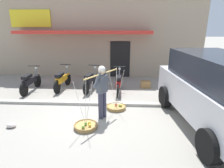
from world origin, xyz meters
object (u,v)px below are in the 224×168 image
fruit_vendor (102,89)px  wooden_crate (146,84)px  fruit_basket_right_side (86,126)px  motorcycle_second_in_row (62,80)px  motorcycle_third_in_row (91,81)px  motorcycle_nearest_shop (30,82)px  fruit_basket_left_side (116,107)px  motorcycle_end_of_row (119,83)px  parked_truck (219,90)px  plastic_litter_bag (11,125)px

fruit_vendor → wooden_crate: bearing=61.0°
fruit_basket_right_side → motorcycle_second_in_row: fruit_basket_right_side is taller
motorcycle_third_in_row → wooden_crate: (2.52, 0.53, -0.29)m
motorcycle_nearest_shop → motorcycle_second_in_row: size_ratio=1.00×
fruit_basket_left_side → wooden_crate: (1.32, 2.46, 0.09)m
motorcycle_nearest_shop → motorcycle_third_in_row: size_ratio=1.01×
fruit_basket_left_side → motorcycle_third_in_row: size_ratio=0.81×
fruit_vendor → motorcycle_end_of_row: bearing=78.6°
fruit_basket_right_side → motorcycle_third_in_row: (-0.36, 3.30, 0.38)m
motorcycle_second_in_row → parked_truck: bearing=-30.0°
fruit_basket_right_side → parked_truck: parked_truck is taller
motorcycle_end_of_row → parked_truck: (2.81, -2.78, 0.68)m
fruit_basket_right_side → motorcycle_end_of_row: size_ratio=0.80×
fruit_vendor → parked_truck: size_ratio=0.34×
fruit_basket_right_side → parked_truck: bearing=4.1°
fruit_basket_left_side → parked_truck: 3.25m
fruit_vendor → fruit_basket_left_side: bearing=58.2°
motorcycle_third_in_row → wooden_crate: 2.59m
motorcycle_end_of_row → parked_truck: bearing=-44.7°
fruit_vendor → plastic_litter_bag: 2.85m
fruit_basket_left_side → motorcycle_second_in_row: (-2.54, 2.03, 0.38)m
fruit_basket_left_side → motorcycle_nearest_shop: bearing=156.9°
motorcycle_end_of_row → wooden_crate: (1.27, 0.78, -0.29)m
plastic_litter_bag → motorcycle_second_in_row: bearing=82.3°
plastic_litter_bag → fruit_vendor: bearing=16.3°
fruit_basket_right_side → parked_truck: size_ratio=0.29×
motorcycle_nearest_shop → fruit_basket_left_side: bearing=-23.1°
plastic_litter_bag → motorcycle_third_in_row: bearing=61.7°
plastic_litter_bag → fruit_basket_right_side: bearing=2.0°
fruit_basket_left_side → motorcycle_end_of_row: bearing=88.1°
fruit_vendor → parked_truck: bearing=-7.3°
fruit_vendor → fruit_basket_right_side: size_ratio=1.17×
wooden_crate → parked_truck: bearing=-66.6°
motorcycle_nearest_shop → motorcycle_end_of_row: (3.92, 0.04, 0.00)m
fruit_basket_right_side → motorcycle_second_in_row: (-1.70, 3.39, 0.38)m
motorcycle_nearest_shop → motorcycle_third_in_row: same height
motorcycle_nearest_shop → wooden_crate: (5.18, 0.82, -0.29)m
wooden_crate → fruit_basket_left_side: bearing=-118.2°
motorcycle_nearest_shop → motorcycle_end_of_row: same height
fruit_vendor → plastic_litter_bag: size_ratio=6.05×
motorcycle_end_of_row → plastic_litter_bag: size_ratio=6.51×
motorcycle_end_of_row → plastic_litter_bag: motorcycle_end_of_row is taller
motorcycle_second_in_row → motorcycle_nearest_shop: bearing=-163.8°
motorcycle_nearest_shop → parked_truck: 7.30m
fruit_basket_left_side → parked_truck: bearing=-21.0°
motorcycle_end_of_row → fruit_vendor: bearing=-101.4°
motorcycle_end_of_row → motorcycle_second_in_row: bearing=172.4°
motorcycle_end_of_row → wooden_crate: motorcycle_end_of_row is taller
fruit_basket_right_side → motorcycle_nearest_shop: size_ratio=0.80×
motorcycle_nearest_shop → motorcycle_second_in_row: 1.37m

